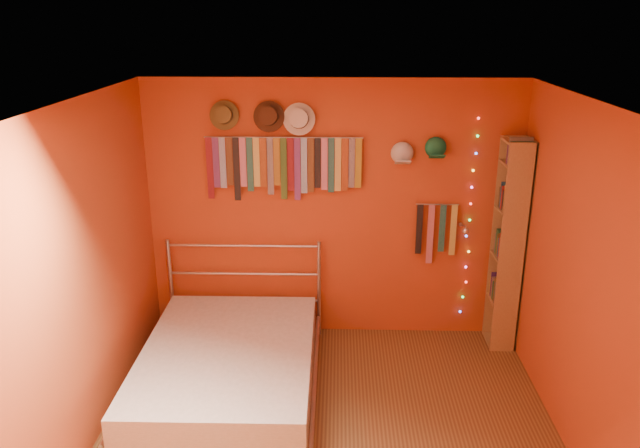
# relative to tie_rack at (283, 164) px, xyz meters

# --- Properties ---
(ground) EXTENTS (3.50, 3.50, 0.00)m
(ground) POSITION_rel_tie_rack_xyz_m (0.46, -1.69, -1.73)
(ground) COLOR brown
(ground) RESTS_ON ground
(back_wall) EXTENTS (3.50, 0.02, 2.50)m
(back_wall) POSITION_rel_tie_rack_xyz_m (0.46, 0.06, -0.48)
(back_wall) COLOR #9A3918
(back_wall) RESTS_ON ground
(right_wall) EXTENTS (0.02, 3.50, 2.50)m
(right_wall) POSITION_rel_tie_rack_xyz_m (2.21, -1.69, -0.48)
(right_wall) COLOR #9A3918
(right_wall) RESTS_ON ground
(left_wall) EXTENTS (0.02, 3.50, 2.50)m
(left_wall) POSITION_rel_tie_rack_xyz_m (-1.29, -1.69, -0.48)
(left_wall) COLOR #9A3918
(left_wall) RESTS_ON ground
(ceiling) EXTENTS (3.50, 3.50, 0.02)m
(ceiling) POSITION_rel_tie_rack_xyz_m (0.46, -1.69, 0.77)
(ceiling) COLOR white
(ceiling) RESTS_ON back_wall
(tie_rack) EXTENTS (1.45, 0.03, 0.60)m
(tie_rack) POSITION_rel_tie_rack_xyz_m (0.00, 0.00, 0.00)
(tie_rack) COLOR #B1B0B5
(tie_rack) RESTS_ON back_wall
(small_tie_rack) EXTENTS (0.40, 0.03, 0.59)m
(small_tie_rack) POSITION_rel_tie_rack_xyz_m (1.43, 0.00, -0.62)
(small_tie_rack) COLOR #B1B0B5
(small_tie_rack) RESTS_ON back_wall
(fedora_olive) EXTENTS (0.27, 0.14, 0.26)m
(fedora_olive) POSITION_rel_tie_rack_xyz_m (-0.52, -0.03, 0.45)
(fedora_olive) COLOR brown
(fedora_olive) RESTS_ON back_wall
(fedora_brown) EXTENTS (0.28, 0.15, 0.28)m
(fedora_brown) POSITION_rel_tie_rack_xyz_m (-0.12, -0.03, 0.44)
(fedora_brown) COLOR #412617
(fedora_brown) RESTS_ON back_wall
(fedora_white) EXTENTS (0.29, 0.16, 0.29)m
(fedora_white) POSITION_rel_tie_rack_xyz_m (0.15, -0.03, 0.42)
(fedora_white) COLOR silver
(fedora_white) RESTS_ON back_wall
(cap_white) EXTENTS (0.19, 0.24, 0.19)m
(cap_white) POSITION_rel_tie_rack_xyz_m (1.08, 0.01, 0.10)
(cap_white) COLOR silver
(cap_white) RESTS_ON back_wall
(cap_green) EXTENTS (0.19, 0.23, 0.19)m
(cap_green) POSITION_rel_tie_rack_xyz_m (1.38, 0.01, 0.15)
(cap_green) COLOR #197149
(cap_green) RESTS_ON back_wall
(fairy_lights) EXTENTS (0.06, 0.02, 1.94)m
(fairy_lights) POSITION_rel_tie_rack_xyz_m (1.75, 0.02, -0.54)
(fairy_lights) COLOR #FF3333
(fairy_lights) RESTS_ON back_wall
(reading_lamp) EXTENTS (0.07, 0.28, 0.08)m
(reading_lamp) POSITION_rel_tie_rack_xyz_m (1.67, -0.15, -0.57)
(reading_lamp) COLOR #B1B0B5
(reading_lamp) RESTS_ON back_wall
(bookshelf) EXTENTS (0.25, 0.34, 2.00)m
(bookshelf) POSITION_rel_tie_rack_xyz_m (2.12, -0.16, -0.71)
(bookshelf) COLOR #8D613F
(bookshelf) RESTS_ON ground
(bed) EXTENTS (1.50, 2.04, 0.98)m
(bed) POSITION_rel_tie_rack_xyz_m (-0.40, -1.06, -1.50)
(bed) COLOR #B1B0B5
(bed) RESTS_ON ground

